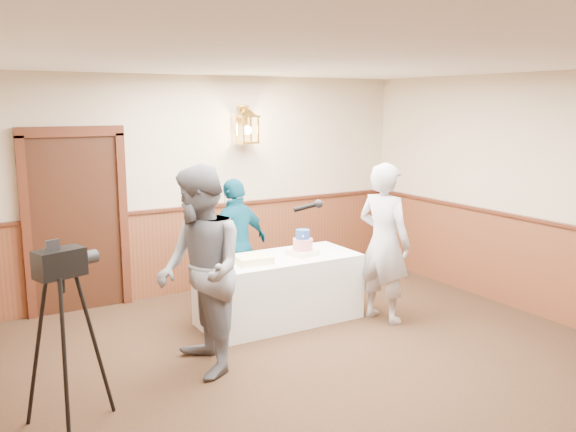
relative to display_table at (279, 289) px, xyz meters
name	(u,v)px	position (x,y,z in m)	size (l,w,h in m)	color
ground	(361,393)	(-0.27, -1.90, -0.38)	(7.00, 7.00, 0.00)	black
room_shell	(328,211)	(-0.32, -1.45, 1.15)	(6.02, 7.02, 2.81)	#BDAB8E
display_table	(279,289)	(0.00, 0.00, 0.00)	(1.80, 0.80, 0.75)	silver
tiered_cake	(303,245)	(0.28, -0.05, 0.49)	(0.33, 0.33, 0.29)	#FCE6C5
sheet_cake_yellow	(254,260)	(-0.37, -0.09, 0.41)	(0.37, 0.28, 0.08)	#FFF698
sheet_cake_green	(218,262)	(-0.72, 0.04, 0.41)	(0.28, 0.22, 0.06)	#ABE3A0
interviewer	(200,271)	(-1.27, -0.80, 0.59)	(1.55, 1.00, 1.92)	slate
baker	(384,243)	(1.04, -0.56, 0.53)	(0.66, 0.43, 1.81)	#A9A8AF
assistant_p	(236,245)	(-0.24, 0.60, 0.42)	(0.93, 0.39, 1.59)	navy
tv_camera_rig	(66,351)	(-2.53, -1.25, 0.26)	(0.55, 0.52, 1.41)	black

